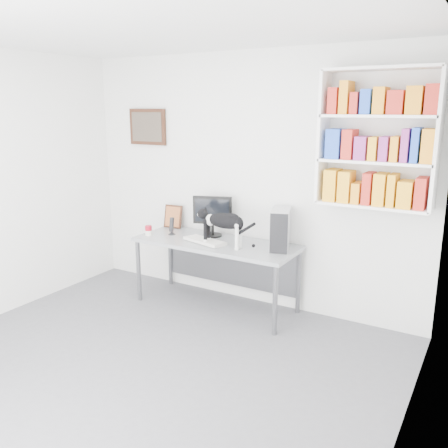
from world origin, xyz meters
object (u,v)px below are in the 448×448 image
(keyboard, at_px, (205,241))
(soup_can, at_px, (149,231))
(bookshelf, at_px, (377,139))
(pc_tower, at_px, (281,229))
(cat, at_px, (224,229))
(leaning_print, at_px, (173,216))
(speaker, at_px, (172,226))
(monitor, at_px, (213,216))
(desk, at_px, (216,274))

(keyboard, distance_m, soup_can, 0.70)
(bookshelf, xyz_separation_m, pc_tower, (-0.86, -0.11, -0.91))
(soup_can, height_order, cat, cat)
(cat, bearing_deg, pc_tower, 24.19)
(keyboard, xyz_separation_m, leaning_print, (-0.67, 0.35, 0.12))
(bookshelf, bearing_deg, pc_tower, -173.00)
(speaker, xyz_separation_m, soup_can, (-0.20, -0.16, -0.05))
(leaning_print, xyz_separation_m, soup_can, (-0.03, -0.43, -0.09))
(soup_can, relative_size, cat, 0.18)
(monitor, bearing_deg, desk, -69.17)
(leaning_print, bearing_deg, cat, -28.10)
(speaker, relative_size, cat, 0.34)
(desk, bearing_deg, soup_can, -168.09)
(pc_tower, distance_m, leaning_print, 1.45)
(monitor, bearing_deg, speaker, -177.69)
(bookshelf, xyz_separation_m, leaning_print, (-2.30, 0.04, -0.97))
(keyboard, distance_m, leaning_print, 0.77)
(soup_can, bearing_deg, monitor, 27.84)
(keyboard, distance_m, cat, 0.30)
(bookshelf, bearing_deg, cat, -165.82)
(monitor, relative_size, keyboard, 0.94)
(bookshelf, height_order, leaning_print, bookshelf)
(cat, bearing_deg, leaning_print, 156.47)
(bookshelf, relative_size, cat, 2.08)
(desk, distance_m, keyboard, 0.41)
(bookshelf, distance_m, speaker, 2.36)
(desk, distance_m, monitor, 0.64)
(keyboard, bearing_deg, cat, 7.11)
(monitor, distance_m, keyboard, 0.34)
(pc_tower, relative_size, soup_can, 3.69)
(keyboard, relative_size, leaning_print, 1.74)
(desk, bearing_deg, pc_tower, 9.94)
(pc_tower, xyz_separation_m, cat, (-0.52, -0.24, -0.02))
(leaning_print, bearing_deg, monitor, -13.96)
(speaker, bearing_deg, keyboard, -9.50)
(speaker, relative_size, soup_can, 1.84)
(leaning_print, bearing_deg, keyboard, -33.22)
(keyboard, xyz_separation_m, pc_tower, (0.77, 0.21, 0.18))
(pc_tower, distance_m, soup_can, 1.50)
(leaning_print, height_order, soup_can, leaning_print)
(soup_can, xyz_separation_m, cat, (0.95, 0.04, 0.13))
(bookshelf, distance_m, soup_can, 2.58)
(keyboard, bearing_deg, speaker, -176.01)
(bookshelf, relative_size, pc_tower, 3.05)
(bookshelf, distance_m, pc_tower, 1.26)
(pc_tower, relative_size, leaning_print, 1.45)
(keyboard, xyz_separation_m, soup_can, (-0.70, -0.07, 0.04))
(bookshelf, relative_size, speaker, 6.12)
(desk, xyz_separation_m, pc_tower, (0.69, 0.12, 0.57))
(desk, height_order, cat, cat)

